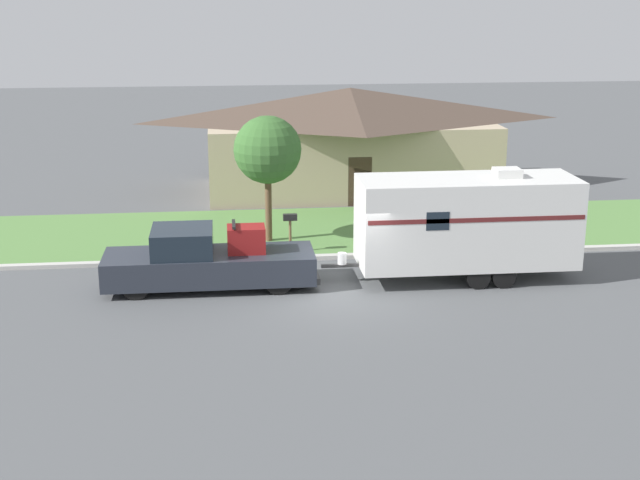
{
  "coord_description": "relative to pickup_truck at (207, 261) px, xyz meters",
  "views": [
    {
      "loc": [
        -3.61,
        -25.02,
        8.89
      ],
      "look_at": [
        -0.7,
        1.2,
        1.4
      ],
      "focal_mm": 50.0,
      "sensor_mm": 36.0,
      "label": 1
    }
  ],
  "objects": [
    {
      "name": "house_across_street",
      "position": [
        6.27,
        13.04,
        1.56
      ],
      "size": [
        13.56,
        6.74,
        4.63
      ],
      "color": "tan",
      "rests_on": "ground_plane"
    },
    {
      "name": "travel_trailer",
      "position": [
        8.1,
        -0.0,
        1.02
      ],
      "size": [
        7.96,
        2.41,
        3.52
      ],
      "color": "black",
      "rests_on": "ground_plane"
    },
    {
      "name": "mailbox",
      "position": [
        2.82,
        3.38,
        0.23
      ],
      "size": [
        0.48,
        0.2,
        1.39
      ],
      "color": "brown",
      "rests_on": "ground_plane"
    },
    {
      "name": "pickup_truck",
      "position": [
        0.0,
        0.0,
        0.0
      ],
      "size": [
        6.52,
        2.08,
        2.02
      ],
      "color": "black",
      "rests_on": "ground_plane"
    },
    {
      "name": "tree_in_yard",
      "position": [
        2.16,
        4.97,
        2.51
      ],
      "size": [
        2.42,
        2.42,
        4.57
      ],
      "color": "brown",
      "rests_on": "ground_plane"
    },
    {
      "name": "curb_strip",
      "position": [
        4.18,
        2.55,
        -0.77
      ],
      "size": [
        80.0,
        0.3,
        0.14
      ],
      "color": "beige",
      "rests_on": "ground_plane"
    },
    {
      "name": "lawn_strip",
      "position": [
        4.18,
        6.2,
        -0.82
      ],
      "size": [
        80.0,
        7.0,
        0.03
      ],
      "color": "#568442",
      "rests_on": "ground_plane"
    },
    {
      "name": "ground_plane",
      "position": [
        4.18,
        -1.2,
        -0.84
      ],
      "size": [
        120.0,
        120.0,
        0.0
      ],
      "primitive_type": "plane",
      "color": "#515456"
    }
  ]
}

